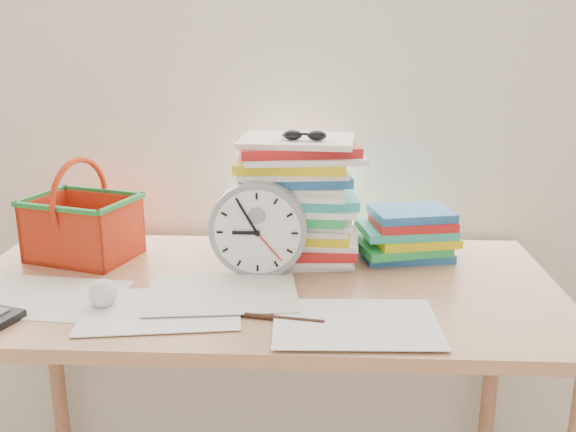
# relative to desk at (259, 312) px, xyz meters

# --- Properties ---
(curtain) EXTENTS (2.40, 0.01, 2.50)m
(curtain) POSITION_rel_desk_xyz_m (0.00, 0.38, 0.62)
(curtain) COLOR white
(curtain) RESTS_ON room_shell
(desk) EXTENTS (1.40, 0.70, 0.75)m
(desk) POSITION_rel_desk_xyz_m (0.00, 0.00, 0.00)
(desk) COLOR #AC7750
(desk) RESTS_ON ground
(paper_stack) EXTENTS (0.33, 0.28, 0.32)m
(paper_stack) POSITION_rel_desk_xyz_m (0.08, 0.18, 0.23)
(paper_stack) COLOR white
(paper_stack) RESTS_ON desk
(clock) EXTENTS (0.23, 0.05, 0.23)m
(clock) POSITION_rel_desk_xyz_m (-0.00, 0.05, 0.19)
(clock) COLOR gray
(clock) RESTS_ON desk
(sunglasses) EXTENTS (0.13, 0.11, 0.03)m
(sunglasses) POSITION_rel_desk_xyz_m (0.10, 0.13, 0.40)
(sunglasses) COLOR black
(sunglasses) RESTS_ON paper_stack
(book_stack) EXTENTS (0.30, 0.25, 0.13)m
(book_stack) POSITION_rel_desk_xyz_m (0.37, 0.20, 0.14)
(book_stack) COLOR white
(book_stack) RESTS_ON desk
(basket) EXTENTS (0.31, 0.27, 0.26)m
(basket) POSITION_rel_desk_xyz_m (-0.47, 0.15, 0.20)
(basket) COLOR red
(basket) RESTS_ON desk
(crumpled_ball) EXTENTS (0.06, 0.06, 0.06)m
(crumpled_ball) POSITION_rel_desk_xyz_m (-0.32, -0.15, 0.11)
(crumpled_ball) COLOR white
(crumpled_ball) RESTS_ON desk
(pen) EXTENTS (0.17, 0.04, 0.01)m
(pen) POSITION_rel_desk_xyz_m (0.07, -0.21, 0.08)
(pen) COLOR black
(pen) RESTS_ON desk
(scattered_papers) EXTENTS (1.26, 0.42, 0.02)m
(scattered_papers) POSITION_rel_desk_xyz_m (0.00, 0.00, 0.08)
(scattered_papers) COLOR white
(scattered_papers) RESTS_ON desk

